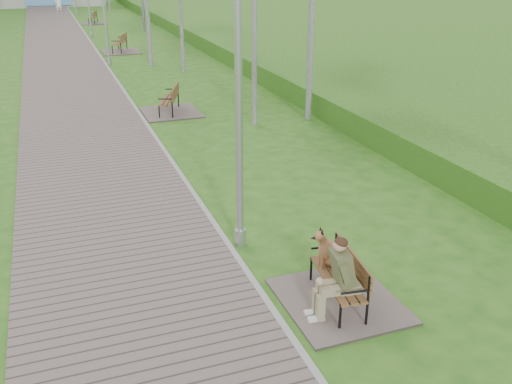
% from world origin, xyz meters
% --- Properties ---
extents(ground, '(120.00, 120.00, 0.00)m').
position_xyz_m(ground, '(0.00, 0.00, 0.00)').
color(ground, '#295F18').
rests_on(ground, ground).
extents(walkway, '(3.50, 67.00, 0.04)m').
position_xyz_m(walkway, '(-1.75, 21.50, 0.02)').
color(walkway, '#74625E').
rests_on(walkway, ground).
extents(kerb, '(0.10, 67.00, 0.05)m').
position_xyz_m(kerb, '(0.00, 21.50, 0.03)').
color(kerb, '#999993').
rests_on(kerb, ground).
extents(embankment, '(14.00, 70.00, 1.60)m').
position_xyz_m(embankment, '(12.00, 20.00, 0.00)').
color(embankment, '#59902D').
rests_on(embankment, ground).
extents(bench_main, '(1.62, 1.80, 1.41)m').
position_xyz_m(bench_main, '(0.91, -2.60, 0.39)').
color(bench_main, '#74625E').
rests_on(bench_main, ground).
extents(bench_second, '(1.72, 1.91, 1.06)m').
position_xyz_m(bench_second, '(0.93, 8.67, 0.19)').
color(bench_second, '#74625E').
rests_on(bench_second, ground).
extents(bench_third, '(1.83, 2.03, 1.12)m').
position_xyz_m(bench_third, '(1.09, 21.16, 0.21)').
color(bench_third, '#74625E').
rests_on(bench_third, ground).
extents(bench_far, '(1.72, 1.91, 1.06)m').
position_xyz_m(bench_far, '(1.02, 34.44, 0.19)').
color(bench_far, '#74625E').
rests_on(bench_far, ground).
extents(lamp_post_near, '(0.20, 0.20, 5.23)m').
position_xyz_m(lamp_post_near, '(0.21, -0.42, 2.44)').
color(lamp_post_near, '#A4A7AC').
rests_on(lamp_post_near, ground).
extents(lamp_post_second, '(0.20, 0.20, 5.21)m').
position_xyz_m(lamp_post_second, '(0.16, 17.81, 2.43)').
color(lamp_post_second, '#A4A7AC').
rests_on(lamp_post_second, ground).
extents(pedestrian_near, '(0.58, 0.43, 1.48)m').
position_xyz_m(pedestrian_near, '(-0.91, 42.40, 0.74)').
color(pedestrian_near, white).
rests_on(pedestrian_near, ground).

